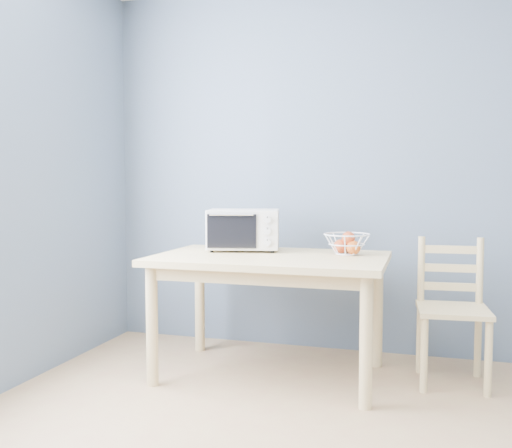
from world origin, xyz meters
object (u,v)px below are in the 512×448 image
(toaster_oven, at_px, (241,229))
(dining_table, at_px, (270,272))
(fruit_basket, at_px, (347,243))
(dining_chair, at_px, (452,312))

(toaster_oven, bearing_deg, dining_table, -50.05)
(toaster_oven, bearing_deg, fruit_basket, -15.56)
(fruit_basket, bearing_deg, toaster_oven, 177.30)
(toaster_oven, relative_size, dining_chair, 0.60)
(dining_table, height_order, toaster_oven, toaster_oven)
(fruit_basket, relative_size, dining_chair, 0.34)
(dining_table, distance_m, dining_chair, 1.11)
(dining_table, bearing_deg, dining_chair, 10.20)
(dining_table, xyz_separation_m, toaster_oven, (-0.25, 0.19, 0.24))
(dining_table, distance_m, toaster_oven, 0.40)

